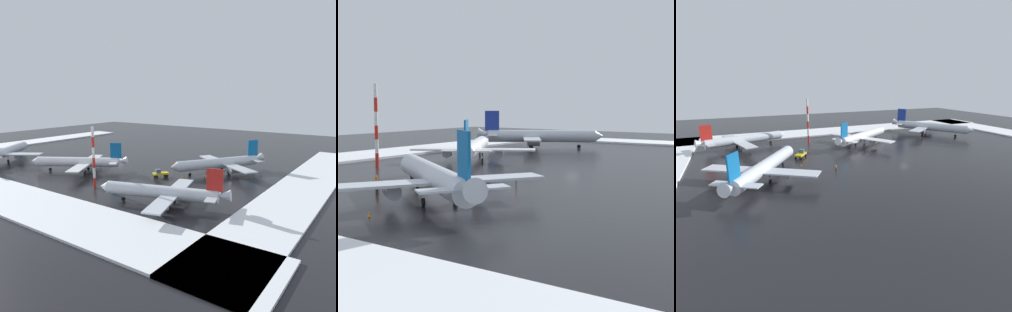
{
  "view_description": "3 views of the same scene",
  "coord_description": "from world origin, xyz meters",
  "views": [
    {
      "loc": [
        85.5,
        -90.0,
        24.92
      ],
      "look_at": [
        22.41,
        0.0,
        3.72
      ],
      "focal_mm": 35.0,
      "sensor_mm": 36.0,
      "label": 1
    },
    {
      "loc": [
        89.28,
        46.82,
        12.86
      ],
      "look_at": [
        20.28,
        -1.55,
        3.97
      ],
      "focal_mm": 55.0,
      "sensor_mm": 36.0,
      "label": 2
    },
    {
      "loc": [
        46.74,
        63.02,
        22.74
      ],
      "look_at": [
        19.74,
        -0.68,
        2.85
      ],
      "focal_mm": 28.0,
      "sensor_mm": 36.0,
      "label": 3
    }
  ],
  "objects": [
    {
      "name": "airplane_distant_tail",
      "position": [
        44.27,
        -32.96,
        3.07
      ],
      "size": [
        30.59,
        25.75,
        9.28
      ],
      "rotation": [
        0.0,
        0.0,
        3.43
      ],
      "color": "silver",
      "rests_on": "ground_plane"
    },
    {
      "name": "ground_crew_mid_apron",
      "position": [
        37.18,
        -13.88,
        0.97
      ],
      "size": [
        0.36,
        0.36,
        1.71
      ],
      "rotation": [
        0.0,
        0.0,
        5.27
      ],
      "color": "black",
      "rests_on": "ground_plane"
    },
    {
      "name": "snow_bank_far",
      "position": [
        0.0,
        -50.0,
        0.26
      ],
      "size": [
        152.0,
        16.0,
        0.52
      ],
      "primitive_type": "cube",
      "color": "white",
      "rests_on": "ground_plane"
    },
    {
      "name": "traffic_cone_near_nose",
      "position": [
        51.63,
        1.61,
        0.28
      ],
      "size": [
        0.36,
        0.36,
        0.55
      ],
      "primitive_type": "cone",
      "color": "orange",
      "rests_on": "ground_plane"
    },
    {
      "name": "ground_crew_beside_wing",
      "position": [
        41.52,
        -8.71,
        0.97
      ],
      "size": [
        0.36,
        0.36,
        1.71
      ],
      "rotation": [
        0.0,
        0.0,
        3.81
      ],
      "color": "black",
      "rests_on": "ground_plane"
    },
    {
      "name": "airplane_foreground_jet",
      "position": [
        41.1,
        1.92,
        3.26
      ],
      "size": [
        25.27,
        29.45,
        9.87
      ],
      "rotation": [
        0.0,
        0.0,
        4.14
      ],
      "color": "silver",
      "rests_on": "ground_plane"
    },
    {
      "name": "pushback_tug",
      "position": [
        28.75,
        -13.23,
        1.28
      ],
      "size": [
        4.46,
        5.02,
        2.5
      ],
      "rotation": [
        0.0,
        0.0,
        4.09
      ],
      "color": "gold",
      "rests_on": "ground_plane"
    },
    {
      "name": "ground_crew_near_tug",
      "position": [
        23.41,
        2.56,
        0.97
      ],
      "size": [
        0.36,
        0.36,
        1.71
      ],
      "rotation": [
        0.0,
        0.0,
        2.16
      ],
      "color": "black",
      "rests_on": "ground_plane"
    },
    {
      "name": "airplane_parked_portside",
      "position": [
        3.21,
        -21.83,
        3.12
      ],
      "size": [
        28.56,
        24.46,
        9.44
      ],
      "rotation": [
        0.0,
        0.0,
        3.68
      ],
      "color": "white",
      "rests_on": "ground_plane"
    },
    {
      "name": "antenna_mast",
      "position": [
        21.08,
        -32.21,
        8.21
      ],
      "size": [
        0.7,
        0.7,
        16.43
      ],
      "color": "red",
      "rests_on": "ground_plane"
    },
    {
      "name": "airplane_far_rear",
      "position": [
        -32.23,
        -27.33,
        3.44
      ],
      "size": [
        26.34,
        30.64,
        10.41
      ],
      "rotation": [
        0.0,
        0.0,
        2.16
      ],
      "color": "silver",
      "rests_on": "ground_plane"
    },
    {
      "name": "traffic_cone_mid_line",
      "position": [
        30.75,
        -5.19,
        0.28
      ],
      "size": [
        0.36,
        0.36,
        0.55
      ],
      "primitive_type": "cone",
      "color": "orange",
      "rests_on": "ground_plane"
    },
    {
      "name": "ground_plane",
      "position": [
        0.0,
        0.0,
        0.0
      ],
      "size": [
        240.0,
        240.0,
        0.0
      ],
      "primitive_type": "plane",
      "color": "black"
    }
  ]
}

